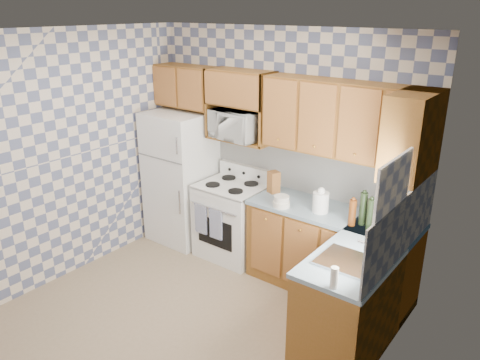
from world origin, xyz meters
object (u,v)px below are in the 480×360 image
Objects in this scene: refrigerator at (181,177)px; stove_body at (232,221)px; electric_kettle at (321,202)px; microwave at (237,125)px.

stove_body is (0.80, 0.03, -0.39)m from refrigerator.
refrigerator reaches higher than electric_kettle.
microwave is (0.79, 0.15, 0.78)m from refrigerator.
refrigerator is 2.01m from electric_kettle.
electric_kettle is (1.21, -0.19, -0.59)m from microwave.
refrigerator reaches higher than stove_body.
stove_body is 1.50× the size of microwave.
refrigerator is 8.06× the size of electric_kettle.
electric_kettle is (1.19, -0.06, 0.57)m from stove_body.
microwave reaches higher than electric_kettle.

